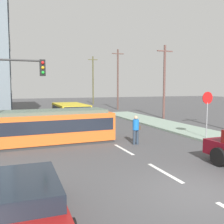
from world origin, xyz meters
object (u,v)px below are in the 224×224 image
object	(u,v)px
parked_sedan_mid	(20,125)
utility_pole_mid	(164,81)
pedestrian_crossing	(136,128)
city_bus	(70,112)
traffic_light_mast	(15,85)
utility_pole_far	(118,79)
streetcar_tram	(49,126)
stop_sign	(207,105)
utility_pole_distant	(93,80)
parked_sedan_near	(22,200)

from	to	relation	value
parked_sedan_mid	utility_pole_mid	bearing A→B (deg)	15.44
pedestrian_crossing	parked_sedan_mid	size ratio (longest dim) A/B	0.40
city_bus	traffic_light_mast	xyz separation A→B (m)	(-4.76, -9.49, 2.39)
city_bus	traffic_light_mast	world-z (taller)	traffic_light_mast
traffic_light_mast	utility_pole_far	xyz separation A→B (m)	(14.05, 20.82, 1.09)
streetcar_tram	utility_pole_mid	world-z (taller)	utility_pole_mid
city_bus	stop_sign	distance (m)	12.41
streetcar_tram	stop_sign	bearing A→B (deg)	-14.71
pedestrian_crossing	utility_pole_distant	size ratio (longest dim) A/B	0.19
streetcar_tram	traffic_light_mast	world-z (taller)	traffic_light_mast
traffic_light_mast	pedestrian_crossing	bearing A→B (deg)	-5.94
city_bus	utility_pole_far	xyz separation A→B (m)	(9.30, 11.33, 3.48)
parked_sedan_near	parked_sedan_mid	xyz separation A→B (m)	(0.26, 13.03, -0.00)
stop_sign	utility_pole_mid	xyz separation A→B (m)	(3.40, 10.38, 1.77)
parked_sedan_mid	parked_sedan_near	bearing A→B (deg)	-91.14
stop_sign	utility_pole_mid	bearing A→B (deg)	71.87
utility_pole_mid	stop_sign	bearing A→B (deg)	-108.13
stop_sign	utility_pole_distant	distance (m)	33.96
parked_sedan_near	traffic_light_mast	xyz separation A→B (m)	(-0.01, 7.66, 2.78)
stop_sign	traffic_light_mast	size ratio (longest dim) A/B	0.59
parked_sedan_near	streetcar_tram	bearing A→B (deg)	78.97
parked_sedan_near	parked_sedan_mid	bearing A→B (deg)	88.86
traffic_light_mast	utility_pole_distant	world-z (taller)	utility_pole_distant
pedestrian_crossing	parked_sedan_mid	xyz separation A→B (m)	(-6.17, 6.04, -0.32)
parked_sedan_near	utility_pole_mid	bearing A→B (deg)	49.38
utility_pole_distant	traffic_light_mast	bearing A→B (deg)	-113.02
pedestrian_crossing	streetcar_tram	bearing A→B (deg)	155.99
utility_pole_far	parked_sedan_near	bearing A→B (deg)	-116.25
stop_sign	utility_pole_distant	xyz separation A→B (m)	(2.72, 33.76, 2.44)
parked_sedan_mid	stop_sign	distance (m)	12.76
stop_sign	utility_pole_distant	size ratio (longest dim) A/B	0.32
pedestrian_crossing	parked_sedan_near	size ratio (longest dim) A/B	0.37
pedestrian_crossing	utility_pole_mid	world-z (taller)	utility_pole_mid
stop_sign	utility_pole_mid	size ratio (longest dim) A/B	0.38
traffic_light_mast	utility_pole_distant	xyz separation A→B (m)	(13.90, 32.70, 1.24)
parked_sedan_near	utility_pole_mid	size ratio (longest dim) A/B	0.60
utility_pole_distant	parked_sedan_near	bearing A→B (deg)	-108.98
pedestrian_crossing	parked_sedan_near	distance (m)	9.51
city_bus	utility_pole_distant	distance (m)	25.21
utility_pole_distant	parked_sedan_mid	bearing A→B (deg)	-116.50
city_bus	parked_sedan_mid	distance (m)	6.10
utility_pole_far	streetcar_tram	bearing A→B (deg)	-122.31
stop_sign	traffic_light_mast	bearing A→B (deg)	174.59
city_bus	utility_pole_far	distance (m)	15.07
parked_sedan_near	utility_pole_far	world-z (taller)	utility_pole_far
parked_sedan_mid	utility_pole_far	bearing A→B (deg)	48.26
streetcar_tram	traffic_light_mast	distance (m)	3.29
traffic_light_mast	utility_pole_far	distance (m)	25.14
pedestrian_crossing	utility_pole_far	distance (m)	23.07
city_bus	utility_pole_distant	size ratio (longest dim) A/B	0.62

